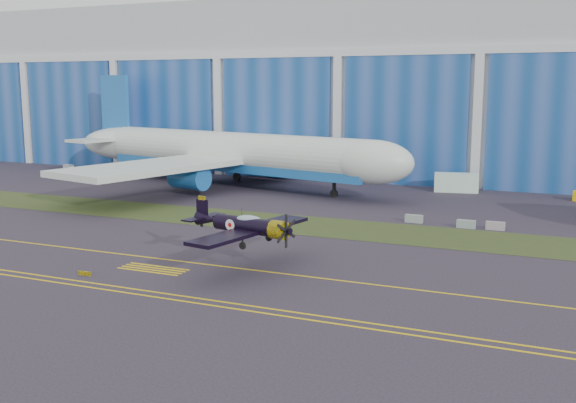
% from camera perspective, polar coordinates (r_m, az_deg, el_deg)
% --- Properties ---
extents(ground, '(260.00, 260.00, 0.00)m').
position_cam_1_polar(ground, '(58.01, 8.29, -5.63)').
color(ground, '#342C38').
rests_on(ground, ground).
extents(grass_median, '(260.00, 10.00, 0.02)m').
position_cam_1_polar(grass_median, '(71.23, 11.31, -2.83)').
color(grass_median, '#475128').
rests_on(grass_median, ground).
extents(hangar, '(220.00, 45.70, 30.00)m').
position_cam_1_polar(hangar, '(126.66, 17.31, 9.13)').
color(hangar, silver).
rests_on(hangar, ground).
extents(taxiway_centreline, '(200.00, 0.20, 0.02)m').
position_cam_1_polar(taxiway_centreline, '(53.38, 6.84, -6.94)').
color(taxiway_centreline, yellow).
rests_on(taxiway_centreline, ground).
extents(edge_line_near, '(80.00, 0.20, 0.02)m').
position_cam_1_polar(edge_line_near, '(44.82, 3.23, -10.17)').
color(edge_line_near, yellow).
rests_on(edge_line_near, ground).
extents(edge_line_far, '(80.00, 0.20, 0.02)m').
position_cam_1_polar(edge_line_far, '(45.70, 3.68, -9.78)').
color(edge_line_far, yellow).
rests_on(edge_line_far, ground).
extents(hold_short_ladder, '(6.00, 2.40, 0.02)m').
position_cam_1_polar(hold_short_ladder, '(58.37, -11.33, -5.62)').
color(hold_short_ladder, yellow).
rests_on(hold_short_ladder, ground).
extents(guard_board_left, '(1.20, 0.15, 0.35)m').
position_cam_1_polar(guard_board_left, '(57.76, -16.84, -5.84)').
color(guard_board_left, yellow).
rests_on(guard_board_left, ground).
extents(warbird, '(13.60, 15.44, 4.02)m').
position_cam_1_polar(warbird, '(56.66, -3.67, -2.00)').
color(warbird, black).
rests_on(warbird, ground).
extents(jetliner, '(79.47, 71.73, 23.76)m').
position_cam_1_polar(jetliner, '(104.09, -4.83, 7.81)').
color(jetliner, silver).
rests_on(jetliner, ground).
extents(shipping_container, '(6.61, 3.59, 2.71)m').
position_cam_1_polar(shipping_container, '(101.76, 14.05, 1.56)').
color(shipping_container, '#CFF9DD').
rests_on(shipping_container, ground).
extents(cart, '(2.12, 1.64, 1.12)m').
position_cam_1_polar(cart, '(130.19, -18.10, 2.74)').
color(cart, silver).
rests_on(cart, ground).
extents(barrier_a, '(2.01, 0.64, 0.90)m').
position_cam_1_polar(barrier_a, '(77.73, 10.62, -1.44)').
color(barrier_a, gray).
rests_on(barrier_a, ground).
extents(barrier_b, '(2.03, 0.70, 0.90)m').
position_cam_1_polar(barrier_b, '(75.95, 14.84, -1.86)').
color(barrier_b, gray).
rests_on(barrier_b, ground).
extents(barrier_c, '(2.03, 0.69, 0.90)m').
position_cam_1_polar(barrier_c, '(75.88, 17.15, -1.98)').
color(barrier_c, '#9C8D93').
rests_on(barrier_c, ground).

